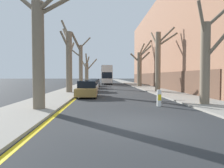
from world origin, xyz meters
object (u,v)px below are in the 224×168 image
Objects in this scene: street_tree_left_2 at (80,63)px; street_tree_right_2 at (140,66)px; parked_car_0 at (87,89)px; parked_car_1 at (91,86)px; double_decker_bus at (107,74)px; parked_car_2 at (94,84)px; street_tree_left_0 at (40,46)px; street_tree_left_1 at (69,59)px; street_tree_left_3 at (87,71)px; street_tree_right_1 at (158,59)px; parked_car_3 at (95,83)px; traffic_bollard at (159,98)px; street_tree_right_0 at (207,58)px.

street_tree_left_2 reaches higher than street_tree_right_2.
parked_car_0 is 1.01× the size of parked_car_1.
double_decker_bus is 18.37m from parked_car_2.
street_tree_right_2 is at bearing -66.84° from double_decker_bus.
street_tree_left_0 is at bearing -95.83° from parked_car_2.
double_decker_bus is at bearing 79.73° from street_tree_left_1.
parked_car_0 is 0.95× the size of parked_car_2.
street_tree_left_0 reaches higher than double_decker_bus.
street_tree_left_1 is at bearing -90.13° from street_tree_left_2.
street_tree_left_3 is 1.52× the size of parked_car_2.
parked_car_0 reaches higher than parked_car_2.
street_tree_left_2 is 15.15m from street_tree_right_1.
street_tree_right_2 reaches higher than parked_car_3.
street_tree_right_1 is at bearing -90.24° from street_tree_right_2.
street_tree_left_2 is at bearing -107.70° from double_decker_bus.
street_tree_right_1 reaches higher than parked_car_3.
street_tree_right_1 is at bearing 74.59° from traffic_bollard.
street_tree_left_1 is 1.25× the size of street_tree_left_3.
street_tree_left_1 is 4.57m from parked_car_1.
street_tree_left_3 is (0.26, 10.74, -1.10)m from street_tree_left_2.
street_tree_left_1 is at bearing -99.28° from parked_car_3.
street_tree_left_0 is at bearing -88.23° from street_tree_left_1.
traffic_bollard is at bearing -74.99° from parked_car_2.
street_tree_right_1 is 1.86× the size of parked_car_1.
traffic_bollard is at bearing -97.69° from street_tree_right_2.
street_tree_left_1 is 1.89× the size of parked_car_2.
street_tree_right_1 is at bearing -64.27° from street_tree_left_3.
parked_car_1 is 3.92× the size of traffic_bollard.
street_tree_right_0 is at bearing -89.77° from street_tree_right_1.
parked_car_1 is 6.48m from parked_car_2.
street_tree_left_0 is 1.76× the size of parked_car_0.
street_tree_right_2 is (10.69, 1.37, -0.46)m from street_tree_left_2.
traffic_bollard is at bearing -71.20° from street_tree_left_2.
parked_car_1 is at bearing 123.37° from street_tree_right_0.
parked_car_0 is at bearing -90.00° from parked_car_2.
traffic_bollard is at bearing -67.89° from parked_car_1.
parked_car_3 is at bearing 101.39° from traffic_bollard.
street_tree_right_0 is 37.63m from double_decker_bus.
parked_car_2 is 19.74m from traffic_bollard.
double_decker_bus is at bearing 82.43° from parked_car_2.
street_tree_left_0 is at bearing -89.88° from street_tree_left_3.
street_tree_left_1 is 11.63m from street_tree_left_2.
traffic_bollard is (7.26, -32.84, -2.62)m from street_tree_left_3.
street_tree_right_1 is (10.38, -21.53, 0.85)m from street_tree_left_3.
street_tree_right_0 is 15.24m from parked_car_1.
street_tree_right_0 is 23.45m from street_tree_right_2.
street_tree_left_2 is at bearing 115.82° from street_tree_right_0.
street_tree_left_1 is at bearing -100.27° from double_decker_bus.
traffic_bollard is at bearing -85.84° from double_decker_bus.
street_tree_right_2 reaches higher than double_decker_bus.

